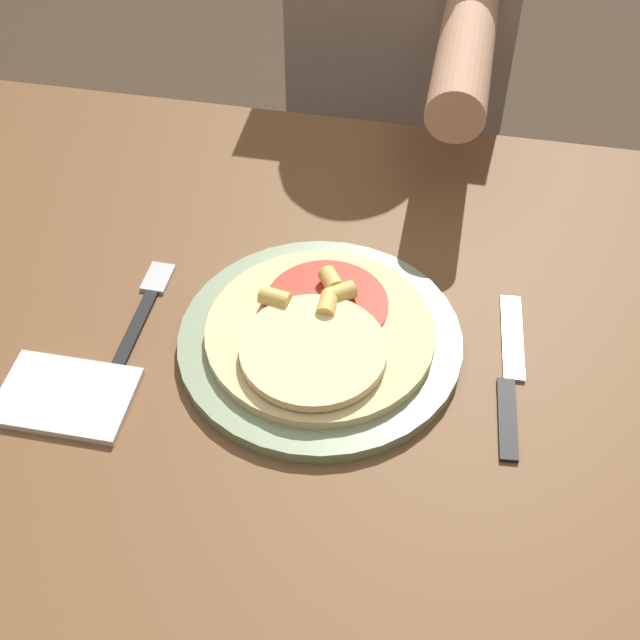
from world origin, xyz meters
TOP-DOWN VIEW (x-y plane):
  - dining_table at (0.00, 0.00)m, footprint 1.13×0.91m
  - plate at (0.03, 0.04)m, footprint 0.30×0.30m
  - pizza at (0.03, 0.03)m, footprint 0.24×0.24m
  - fork at (-0.17, 0.05)m, footprint 0.03×0.18m
  - knife at (0.23, 0.03)m, footprint 0.03×0.22m
  - napkin at (-0.21, -0.08)m, footprint 0.13×0.09m
  - person_diner at (0.04, 0.69)m, footprint 0.33×0.52m

SIDE VIEW (x-z plane):
  - dining_table at x=0.00m, z-range 0.26..1.01m
  - person_diner at x=0.04m, z-range 0.10..1.30m
  - fork at x=-0.17m, z-range 0.75..0.75m
  - knife at x=0.23m, z-range 0.75..0.75m
  - napkin at x=-0.21m, z-range 0.75..0.75m
  - plate at x=0.03m, z-range 0.75..0.76m
  - pizza at x=0.03m, z-range 0.75..0.79m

